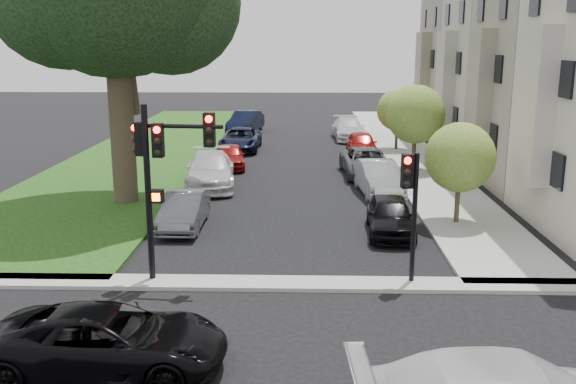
{
  "coord_description": "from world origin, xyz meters",
  "views": [
    {
      "loc": [
        0.54,
        -14.94,
        6.74
      ],
      "look_at": [
        0.0,
        5.0,
        2.0
      ],
      "focal_mm": 40.0,
      "sensor_mm": 36.0,
      "label": 1
    }
  ],
  "objects_px": {
    "small_tree_c": "(397,110)",
    "car_parked_6": "(210,170)",
    "car_parked_7": "(230,156)",
    "car_parked_5": "(184,211)",
    "car_parked_8": "(241,139)",
    "car_parked_1": "(378,178)",
    "car_parked_4": "(349,129)",
    "traffic_signal_secondary": "(411,194)",
    "car_parked_0": "(390,216)",
    "small_tree_a": "(460,157)",
    "small_tree_b": "(416,114)",
    "traffic_signal_main": "(161,162)",
    "car_cross_near": "(109,340)",
    "car_parked_2": "(367,163)",
    "car_parked_3": "(362,144)",
    "car_parked_9": "(246,122)"
  },
  "relations": [
    {
      "from": "car_parked_6",
      "to": "car_parked_8",
      "type": "bearing_deg",
      "value": 80.8
    },
    {
      "from": "small_tree_a",
      "to": "car_parked_9",
      "type": "distance_m",
      "value": 26.35
    },
    {
      "from": "car_parked_4",
      "to": "car_parked_8",
      "type": "xyz_separation_m",
      "value": [
        -7.06,
        -4.73,
        -0.04
      ]
    },
    {
      "from": "small_tree_a",
      "to": "car_parked_7",
      "type": "distance_m",
      "value": 14.56
    },
    {
      "from": "car_parked_1",
      "to": "car_parked_9",
      "type": "height_order",
      "value": "car_parked_9"
    },
    {
      "from": "car_parked_1",
      "to": "car_parked_4",
      "type": "xyz_separation_m",
      "value": [
        -0.24,
        16.2,
        -0.0
      ]
    },
    {
      "from": "car_parked_1",
      "to": "car_parked_5",
      "type": "height_order",
      "value": "car_parked_1"
    },
    {
      "from": "car_cross_near",
      "to": "small_tree_b",
      "type": "bearing_deg",
      "value": -24.65
    },
    {
      "from": "car_parked_4",
      "to": "car_parked_5",
      "type": "distance_m",
      "value": 22.96
    },
    {
      "from": "traffic_signal_secondary",
      "to": "car_parked_8",
      "type": "xyz_separation_m",
      "value": [
        -6.93,
        22.41,
        -1.93
      ]
    },
    {
      "from": "traffic_signal_main",
      "to": "car_parked_0",
      "type": "height_order",
      "value": "traffic_signal_main"
    },
    {
      "from": "traffic_signal_secondary",
      "to": "car_parked_2",
      "type": "relative_size",
      "value": 0.75
    },
    {
      "from": "car_parked_2",
      "to": "car_parked_4",
      "type": "height_order",
      "value": "car_parked_4"
    },
    {
      "from": "small_tree_a",
      "to": "car_parked_1",
      "type": "relative_size",
      "value": 0.85
    },
    {
      "from": "car_parked_8",
      "to": "car_parked_9",
      "type": "distance_m",
      "value": 7.95
    },
    {
      "from": "small_tree_a",
      "to": "car_parked_5",
      "type": "height_order",
      "value": "small_tree_a"
    },
    {
      "from": "small_tree_b",
      "to": "car_parked_4",
      "type": "relative_size",
      "value": 0.89
    },
    {
      "from": "car_parked_3",
      "to": "car_parked_0",
      "type": "bearing_deg",
      "value": -92.52
    },
    {
      "from": "small_tree_c",
      "to": "car_parked_9",
      "type": "distance_m",
      "value": 12.93
    },
    {
      "from": "car_parked_0",
      "to": "car_parked_2",
      "type": "bearing_deg",
      "value": 92.47
    },
    {
      "from": "traffic_signal_secondary",
      "to": "car_parked_0",
      "type": "bearing_deg",
      "value": 88.3
    },
    {
      "from": "car_parked_4",
      "to": "car_parked_6",
      "type": "xyz_separation_m",
      "value": [
        -7.47,
        -14.96,
        0.05
      ]
    },
    {
      "from": "car_parked_0",
      "to": "traffic_signal_secondary",
      "type": "bearing_deg",
      "value": -88.81
    },
    {
      "from": "car_cross_near",
      "to": "car_parked_3",
      "type": "distance_m",
      "value": 26.78
    },
    {
      "from": "small_tree_c",
      "to": "car_parked_6",
      "type": "distance_m",
      "value": 14.53
    },
    {
      "from": "small_tree_a",
      "to": "car_parked_8",
      "type": "xyz_separation_m",
      "value": [
        -9.69,
        16.33,
        -1.86
      ]
    },
    {
      "from": "small_tree_a",
      "to": "car_cross_near",
      "type": "distance_m",
      "value": 14.88
    },
    {
      "from": "small_tree_a",
      "to": "car_parked_5",
      "type": "distance_m",
      "value": 10.28
    },
    {
      "from": "car_cross_near",
      "to": "car_parked_3",
      "type": "relative_size",
      "value": 1.18
    },
    {
      "from": "car_parked_1",
      "to": "car_parked_2",
      "type": "xyz_separation_m",
      "value": [
        -0.16,
        3.87,
        -0.05
      ]
    },
    {
      "from": "car_parked_7",
      "to": "car_parked_6",
      "type": "bearing_deg",
      "value": -102.33
    },
    {
      "from": "car_parked_0",
      "to": "small_tree_a",
      "type": "bearing_deg",
      "value": 28.22
    },
    {
      "from": "small_tree_c",
      "to": "car_parked_8",
      "type": "distance_m",
      "value": 9.87
    },
    {
      "from": "car_parked_5",
      "to": "car_parked_8",
      "type": "xyz_separation_m",
      "value": [
        0.39,
        16.99,
        0.04
      ]
    },
    {
      "from": "car_cross_near",
      "to": "car_parked_1",
      "type": "bearing_deg",
      "value": -24.46
    },
    {
      "from": "car_parked_1",
      "to": "small_tree_c",
      "type": "bearing_deg",
      "value": 72.32
    },
    {
      "from": "traffic_signal_main",
      "to": "car_cross_near",
      "type": "height_order",
      "value": "traffic_signal_main"
    },
    {
      "from": "small_tree_a",
      "to": "car_parked_3",
      "type": "distance_m",
      "value": 14.91
    },
    {
      "from": "car_parked_0",
      "to": "car_parked_5",
      "type": "relative_size",
      "value": 1.0
    },
    {
      "from": "traffic_signal_secondary",
      "to": "car_parked_2",
      "type": "distance_m",
      "value": 14.93
    },
    {
      "from": "car_parked_2",
      "to": "car_parked_9",
      "type": "height_order",
      "value": "car_parked_9"
    },
    {
      "from": "car_parked_0",
      "to": "car_parked_1",
      "type": "distance_m",
      "value": 6.1
    },
    {
      "from": "car_parked_4",
      "to": "car_parked_2",
      "type": "bearing_deg",
      "value": -92.76
    },
    {
      "from": "traffic_signal_main",
      "to": "traffic_signal_secondary",
      "type": "xyz_separation_m",
      "value": [
        6.84,
        -0.04,
        -0.86
      ]
    },
    {
      "from": "traffic_signal_main",
      "to": "car_cross_near",
      "type": "relative_size",
      "value": 1.03
    },
    {
      "from": "traffic_signal_secondary",
      "to": "car_parked_9",
      "type": "distance_m",
      "value": 31.28
    },
    {
      "from": "small_tree_b",
      "to": "car_parked_5",
      "type": "xyz_separation_m",
      "value": [
        -10.08,
        -10.53,
        -2.36
      ]
    },
    {
      "from": "car_parked_2",
      "to": "car_parked_5",
      "type": "xyz_separation_m",
      "value": [
        -7.53,
        -9.38,
        -0.04
      ]
    },
    {
      "from": "car_parked_8",
      "to": "car_parked_9",
      "type": "height_order",
      "value": "car_parked_9"
    },
    {
      "from": "car_parked_5",
      "to": "car_parked_6",
      "type": "height_order",
      "value": "car_parked_6"
    }
  ]
}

